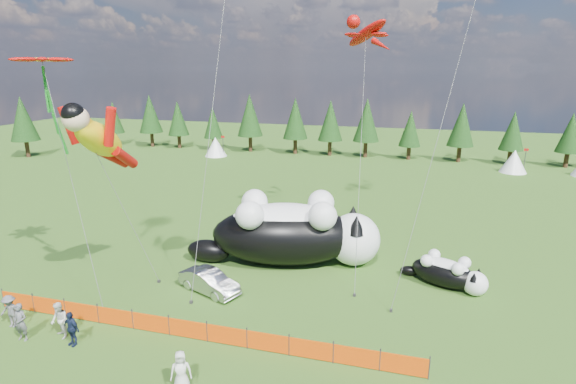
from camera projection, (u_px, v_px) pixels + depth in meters
name	position (u px, v px, depth m)	size (l,w,h in m)	color
ground	(215.00, 307.00, 24.27)	(160.00, 160.00, 0.00)	#11390A
safety_fence	(188.00, 329.00, 21.35)	(22.06, 0.06, 1.10)	#262626
tree_line	(344.00, 129.00, 65.00)	(90.00, 4.00, 8.00)	black
festival_tents	(421.00, 157.00, 58.22)	(50.00, 3.20, 2.80)	white
cat_large	(294.00, 231.00, 29.30)	(12.69, 6.59, 4.63)	black
cat_small	(448.00, 272.00, 26.37)	(4.97, 3.26, 1.89)	black
car	(209.00, 282.00, 25.79)	(1.37, 3.92, 1.29)	#ABACB0
spectator_a	(21.00, 322.00, 21.12)	(0.68, 0.45, 1.88)	#555559
spectator_b	(59.00, 321.00, 21.31)	(0.88, 0.52, 1.82)	silver
spectator_c	(71.00, 328.00, 20.77)	(1.00, 0.51, 1.70)	#131C36
spectator_d	(10.00, 311.00, 22.24)	(1.10, 0.57, 1.71)	#555559
spectator_e	(181.00, 371.00, 17.82)	(0.85, 0.55, 1.74)	silver
superhero_kite	(100.00, 139.00, 23.28)	(5.50, 5.84, 11.34)	yellow
gecko_kite	(367.00, 33.00, 32.43)	(6.46, 14.91, 18.74)	#BC0C09
flower_kite	(43.00, 63.00, 23.46)	(5.73, 4.16, 13.62)	#BC0C09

